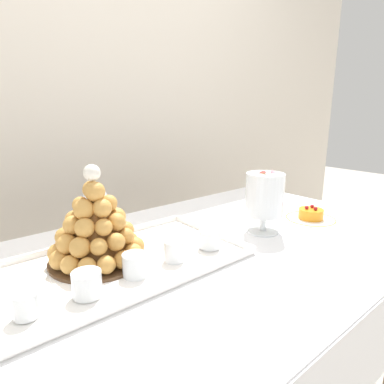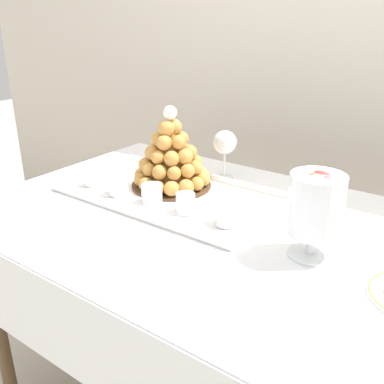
{
  "view_description": "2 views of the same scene",
  "coord_description": "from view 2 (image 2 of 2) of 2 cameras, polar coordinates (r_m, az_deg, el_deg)",
  "views": [
    {
      "loc": [
        -0.63,
        -0.67,
        1.18
      ],
      "look_at": [
        -0.04,
        0.03,
        0.95
      ],
      "focal_mm": 30.69,
      "sensor_mm": 36.0,
      "label": 1
    },
    {
      "loc": [
        0.52,
        -0.91,
        1.31
      ],
      "look_at": [
        -0.09,
        -0.06,
        0.88
      ],
      "focal_mm": 40.88,
      "sensor_mm": 36.0,
      "label": 2
    }
  ],
  "objects": [
    {
      "name": "backdrop_wall",
      "position": [
        1.94,
        21.41,
        19.22
      ],
      "size": [
        4.8,
        0.1,
        2.5
      ],
      "primitive_type": "cube",
      "color": "silver",
      "rests_on": "ground_plane"
    },
    {
      "name": "croquembouche",
      "position": [
        1.38,
        -2.76,
        4.43
      ],
      "size": [
        0.26,
        0.26,
        0.26
      ],
      "color": "#4C331E",
      "rests_on": "serving_tray"
    },
    {
      "name": "wine_glass",
      "position": [
        1.47,
        4.31,
        6.34
      ],
      "size": [
        0.08,
        0.08,
        0.17
      ],
      "color": "silver",
      "rests_on": "buffet_table"
    },
    {
      "name": "buffet_table",
      "position": [
        1.22,
        5.2,
        -8.18
      ],
      "size": [
        1.49,
        0.9,
        0.78
      ],
      "color": "brown",
      "rests_on": "ground_plane"
    },
    {
      "name": "dessert_cup_mid_left",
      "position": [
        1.36,
        -9.52,
        0.74
      ],
      "size": [
        0.06,
        0.06,
        0.06
      ],
      "color": "silver",
      "rests_on": "serving_tray"
    },
    {
      "name": "dessert_cup_right",
      "position": [
        1.15,
        4.57,
        -3.12
      ],
      "size": [
        0.06,
        0.06,
        0.05
      ],
      "color": "silver",
      "rests_on": "serving_tray"
    },
    {
      "name": "dessert_cup_mid_right",
      "position": [
        1.22,
        -0.85,
        -1.54
      ],
      "size": [
        0.05,
        0.05,
        0.06
      ],
      "color": "silver",
      "rests_on": "serving_tray"
    },
    {
      "name": "macaron_goblet",
      "position": [
        1.01,
        15.8,
        -1.73
      ],
      "size": [
        0.12,
        0.12,
        0.22
      ],
      "color": "white",
      "rests_on": "buffet_table"
    },
    {
      "name": "dessert_cup_centre",
      "position": [
        1.28,
        -5.25,
        -0.31
      ],
      "size": [
        0.06,
        0.06,
        0.06
      ],
      "color": "silver",
      "rests_on": "serving_tray"
    },
    {
      "name": "serving_tray",
      "position": [
        1.36,
        -2.97,
        -0.3
      ],
      "size": [
        0.67,
        0.37,
        0.02
      ],
      "color": "white",
      "rests_on": "buffet_table"
    },
    {
      "name": "dessert_cup_left",
      "position": [
        1.45,
        -12.84,
        1.73
      ],
      "size": [
        0.05,
        0.05,
        0.05
      ],
      "color": "silver",
      "rests_on": "serving_tray"
    }
  ]
}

